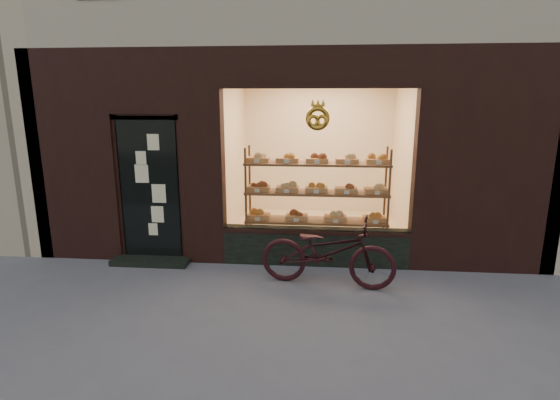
# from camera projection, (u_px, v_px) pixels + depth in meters

# --- Properties ---
(ground) EXTENTS (90.00, 90.00, 0.00)m
(ground) POSITION_uv_depth(u_px,v_px,m) (269.00, 338.00, 4.52)
(ground) COLOR #585864
(display_shelf) EXTENTS (2.20, 0.45, 1.70)m
(display_shelf) POSITION_uv_depth(u_px,v_px,m) (316.00, 200.00, 6.75)
(display_shelf) COLOR brown
(display_shelf) RESTS_ON ground
(bicycle) EXTENTS (1.84, 0.87, 0.93)m
(bicycle) POSITION_uv_depth(u_px,v_px,m) (327.00, 252.00, 5.70)
(bicycle) COLOR black
(bicycle) RESTS_ON ground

